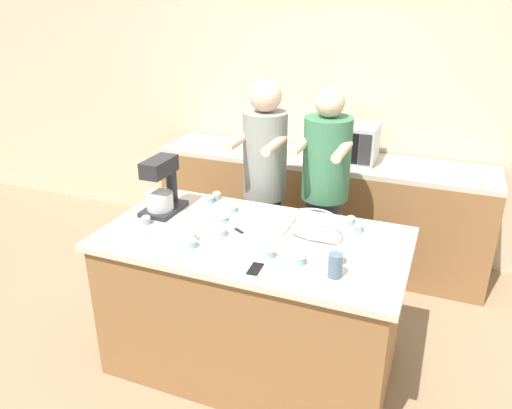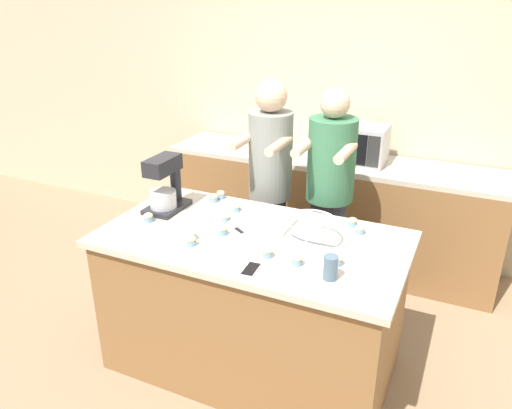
# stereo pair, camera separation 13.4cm
# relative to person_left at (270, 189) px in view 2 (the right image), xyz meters

# --- Properties ---
(ground_plane) EXTENTS (16.00, 16.00, 0.00)m
(ground_plane) POSITION_rel_person_left_xyz_m (0.22, -0.76, -0.90)
(ground_plane) COLOR #937A5B
(back_wall) EXTENTS (10.00, 0.06, 2.70)m
(back_wall) POSITION_rel_person_left_xyz_m (0.22, 1.12, 0.45)
(back_wall) COLOR beige
(back_wall) RESTS_ON ground_plane
(island_counter) EXTENTS (1.76, 0.95, 0.92)m
(island_counter) POSITION_rel_person_left_xyz_m (0.22, -0.76, -0.44)
(island_counter) COLOR olive
(island_counter) RESTS_ON ground_plane
(back_counter) EXTENTS (2.80, 0.60, 0.94)m
(back_counter) POSITION_rel_person_left_xyz_m (0.22, 0.77, -0.43)
(back_counter) COLOR olive
(back_counter) RESTS_ON ground_plane
(person_left) EXTENTS (0.33, 0.49, 1.68)m
(person_left) POSITION_rel_person_left_xyz_m (0.00, 0.00, 0.00)
(person_left) COLOR #33384C
(person_left) RESTS_ON ground_plane
(person_right) EXTENTS (0.34, 0.50, 1.66)m
(person_right) POSITION_rel_person_left_xyz_m (0.44, 0.00, -0.02)
(person_right) COLOR #33384C
(person_right) RESTS_ON ground_plane
(stand_mixer) EXTENTS (0.20, 0.30, 0.36)m
(stand_mixer) POSITION_rel_person_left_xyz_m (-0.45, -0.65, 0.18)
(stand_mixer) COLOR #232328
(stand_mixer) RESTS_ON island_counter
(mixing_bowl) EXTENTS (0.29, 0.29, 0.15)m
(mixing_bowl) POSITION_rel_person_left_xyz_m (0.55, -0.70, 0.10)
(mixing_bowl) COLOR #BCBCC1
(mixing_bowl) RESTS_ON island_counter
(baking_tray) EXTENTS (0.36, 0.25, 0.04)m
(baking_tray) POSITION_rel_person_left_xyz_m (0.20, -0.58, 0.04)
(baking_tray) COLOR silver
(baking_tray) RESTS_ON island_counter
(microwave_oven) EXTENTS (0.47, 0.33, 0.30)m
(microwave_oven) POSITION_rel_person_left_xyz_m (0.43, 0.77, 0.19)
(microwave_oven) COLOR #B7B7BC
(microwave_oven) RESTS_ON back_counter
(cell_phone) EXTENTS (0.08, 0.15, 0.01)m
(cell_phone) POSITION_rel_person_left_xyz_m (0.38, -1.11, 0.02)
(cell_phone) COLOR silver
(cell_phone) RESTS_ON island_counter
(drinking_glass) EXTENTS (0.07, 0.07, 0.12)m
(drinking_glass) POSITION_rel_person_left_xyz_m (0.76, -1.02, 0.08)
(drinking_glass) COLOR slate
(drinking_glass) RESTS_ON island_counter
(knife) EXTENTS (0.20, 0.12, 0.01)m
(knife) POSITION_rel_person_left_xyz_m (0.17, -0.76, 0.02)
(knife) COLOR #BCBCC1
(knife) RESTS_ON island_counter
(cupcake_0) EXTENTS (0.06, 0.06, 0.06)m
(cupcake_0) POSITION_rel_person_left_xyz_m (0.71, -0.39, 0.05)
(cupcake_0) COLOR #759EC6
(cupcake_0) RESTS_ON island_counter
(cupcake_1) EXTENTS (0.06, 0.06, 0.06)m
(cupcake_1) POSITION_rel_person_left_xyz_m (-0.04, -1.00, 0.05)
(cupcake_1) COLOR #759EC6
(cupcake_1) RESTS_ON island_counter
(cupcake_2) EXTENTS (0.06, 0.06, 0.06)m
(cupcake_2) POSITION_rel_person_left_xyz_m (-0.61, -0.51, 0.05)
(cupcake_2) COLOR #759EC6
(cupcake_2) RESTS_ON island_counter
(cupcake_3) EXTENTS (0.06, 0.06, 0.06)m
(cupcake_3) POSITION_rel_person_left_xyz_m (-0.23, -0.41, 0.05)
(cupcake_3) COLOR #759EC6
(cupcake_3) RESTS_ON island_counter
(cupcake_4) EXTENTS (0.06, 0.06, 0.06)m
(cupcake_4) POSITION_rel_person_left_xyz_m (0.05, -0.81, 0.05)
(cupcake_4) COLOR #759EC6
(cupcake_4) RESTS_ON island_counter
(cupcake_5) EXTENTS (0.06, 0.06, 0.06)m
(cupcake_5) POSITION_rel_person_left_xyz_m (-0.02, -0.49, 0.05)
(cupcake_5) COLOR #759EC6
(cupcake_5) RESTS_ON island_counter
(cupcake_6) EXTENTS (0.06, 0.06, 0.06)m
(cupcake_6) POSITION_rel_person_left_xyz_m (-0.08, -0.94, 0.05)
(cupcake_6) COLOR #759EC6
(cupcake_6) RESTS_ON island_counter
(cupcake_7) EXTENTS (0.06, 0.06, 0.06)m
(cupcake_7) POSITION_rel_person_left_xyz_m (0.76, -0.87, 0.05)
(cupcake_7) COLOR #759EC6
(cupcake_7) RESTS_ON island_counter
(cupcake_8) EXTENTS (0.06, 0.06, 0.06)m
(cupcake_8) POSITION_rel_person_left_xyz_m (0.57, -0.96, 0.05)
(cupcake_8) COLOR #759EC6
(cupcake_8) RESTS_ON island_counter
(cupcake_9) EXTENTS (0.06, 0.06, 0.06)m
(cupcake_9) POSITION_rel_person_left_xyz_m (0.40, -0.95, 0.05)
(cupcake_9) COLOR #759EC6
(cupcake_9) RESTS_ON island_counter
(cupcake_10) EXTENTS (0.06, 0.06, 0.06)m
(cupcake_10) POSITION_rel_person_left_xyz_m (-0.22, -0.33, 0.05)
(cupcake_10) COLOR #759EC6
(cupcake_10) RESTS_ON island_counter
(cupcake_11) EXTENTS (0.06, 0.06, 0.06)m
(cupcake_11) POSITION_rel_person_left_xyz_m (-0.45, -0.85, 0.05)
(cupcake_11) COLOR #759EC6
(cupcake_11) RESTS_ON island_counter
(cupcake_12) EXTENTS (0.06, 0.06, 0.06)m
(cupcake_12) POSITION_rel_person_left_xyz_m (0.77, -0.47, 0.05)
(cupcake_12) COLOR #759EC6
(cupcake_12) RESTS_ON island_counter
(cupcake_13) EXTENTS (0.06, 0.06, 0.06)m
(cupcake_13) POSITION_rel_person_left_xyz_m (-0.01, -0.65, 0.05)
(cupcake_13) COLOR #759EC6
(cupcake_13) RESTS_ON island_counter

